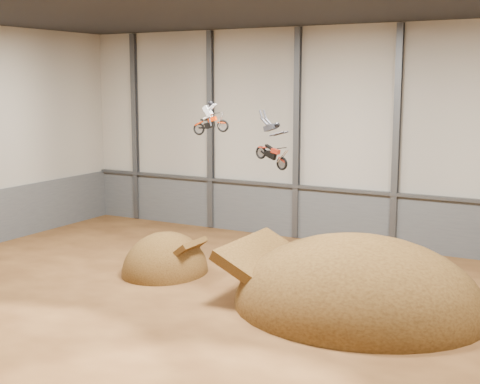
{
  "coord_description": "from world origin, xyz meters",
  "views": [
    {
      "loc": [
        14.57,
        -25.71,
        10.49
      ],
      "look_at": [
        -1.7,
        4.0,
        4.86
      ],
      "focal_mm": 50.0,
      "sensor_mm": 36.0,
      "label": 1
    }
  ],
  "objects_px": {
    "takeoff_ramp": "(165,273)",
    "landing_ramp": "(357,308)",
    "fmx_rider_a": "(212,116)",
    "fmx_rider_b": "(270,140)"
  },
  "relations": [
    {
      "from": "landing_ramp",
      "to": "fmx_rider_b",
      "type": "xyz_separation_m",
      "value": [
        -4.34,
        -0.57,
        7.74
      ]
    },
    {
      "from": "takeoff_ramp",
      "to": "landing_ramp",
      "type": "xyz_separation_m",
      "value": [
        11.28,
        -0.52,
        0.0
      ]
    },
    {
      "from": "landing_ramp",
      "to": "fmx_rider_b",
      "type": "distance_m",
      "value": 8.9
    },
    {
      "from": "takeoff_ramp",
      "to": "fmx_rider_b",
      "type": "height_order",
      "value": "fmx_rider_b"
    },
    {
      "from": "fmx_rider_a",
      "to": "fmx_rider_b",
      "type": "bearing_deg",
      "value": -22.57
    },
    {
      "from": "landing_ramp",
      "to": "takeoff_ramp",
      "type": "bearing_deg",
      "value": 177.34
    },
    {
      "from": "fmx_rider_a",
      "to": "fmx_rider_b",
      "type": "distance_m",
      "value": 4.21
    },
    {
      "from": "landing_ramp",
      "to": "fmx_rider_a",
      "type": "height_order",
      "value": "fmx_rider_a"
    },
    {
      "from": "takeoff_ramp",
      "to": "fmx_rider_a",
      "type": "distance_m",
      "value": 9.24
    },
    {
      "from": "landing_ramp",
      "to": "fmx_rider_b",
      "type": "relative_size",
      "value": 4.45
    }
  ]
}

